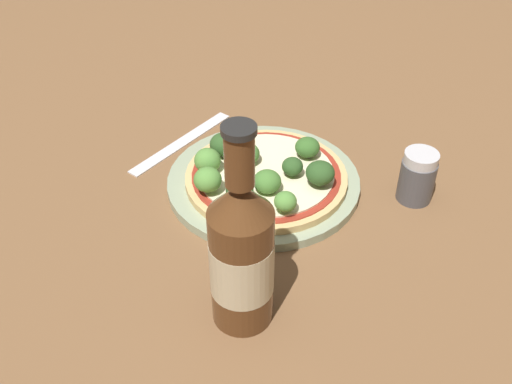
% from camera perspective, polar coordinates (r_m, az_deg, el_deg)
% --- Properties ---
extents(ground_plane, '(3.00, 3.00, 0.00)m').
position_cam_1_polar(ground_plane, '(0.77, 0.71, 0.62)').
color(ground_plane, brown).
extents(plate, '(0.25, 0.25, 0.01)m').
position_cam_1_polar(plate, '(0.76, 0.63, 0.68)').
color(plate, '#93A384').
rests_on(plate, ground_plane).
extents(pizza, '(0.20, 0.20, 0.01)m').
position_cam_1_polar(pizza, '(0.75, 0.69, 1.38)').
color(pizza, tan).
rests_on(pizza, plate).
extents(broccoli_floret_0, '(0.03, 0.03, 0.03)m').
position_cam_1_polar(broccoli_floret_0, '(0.77, 4.92, 4.27)').
color(broccoli_floret_0, '#6B8E51').
rests_on(broccoli_floret_0, pizza).
extents(broccoli_floret_1, '(0.03, 0.03, 0.03)m').
position_cam_1_polar(broccoli_floret_1, '(0.71, 1.07, 1.00)').
color(broccoli_floret_1, '#6B8E51').
rests_on(broccoli_floret_1, pizza).
extents(broccoli_floret_2, '(0.04, 0.04, 0.03)m').
position_cam_1_polar(broccoli_floret_2, '(0.72, 6.13, 1.82)').
color(broccoli_floret_2, '#6B8E51').
rests_on(broccoli_floret_2, pizza).
extents(broccoli_floret_3, '(0.03, 0.03, 0.03)m').
position_cam_1_polar(broccoli_floret_3, '(0.76, -0.84, 3.68)').
color(broccoli_floret_3, '#6B8E51').
rests_on(broccoli_floret_3, pizza).
extents(broccoli_floret_4, '(0.03, 0.03, 0.03)m').
position_cam_1_polar(broccoli_floret_4, '(0.74, 3.49, 2.44)').
color(broccoli_floret_4, '#6B8E51').
rests_on(broccoli_floret_4, pizza).
extents(broccoli_floret_5, '(0.03, 0.03, 0.03)m').
position_cam_1_polar(broccoli_floret_5, '(0.71, -4.72, 1.28)').
color(broccoli_floret_5, '#6B8E51').
rests_on(broccoli_floret_5, pizza).
extents(broccoli_floret_6, '(0.03, 0.03, 0.03)m').
position_cam_1_polar(broccoli_floret_6, '(0.68, 2.82, -0.93)').
color(broccoli_floret_6, '#6B8E51').
rests_on(broccoli_floret_6, pizza).
extents(broccoli_floret_7, '(0.03, 0.03, 0.03)m').
position_cam_1_polar(broccoli_floret_7, '(0.77, -3.21, 4.53)').
color(broccoli_floret_7, '#6B8E51').
rests_on(broccoli_floret_7, pizza).
extents(broccoli_floret_8, '(0.03, 0.03, 0.03)m').
position_cam_1_polar(broccoli_floret_8, '(0.69, -1.57, 0.20)').
color(broccoli_floret_8, '#6B8E51').
rests_on(broccoli_floret_8, pizza).
extents(broccoli_floret_9, '(0.03, 0.03, 0.03)m').
position_cam_1_polar(broccoli_floret_9, '(0.75, -4.64, 3.01)').
color(broccoli_floret_9, '#6B8E51').
rests_on(broccoli_floret_9, pizza).
extents(beer_bottle, '(0.06, 0.06, 0.23)m').
position_cam_1_polar(beer_bottle, '(0.56, -1.40, -5.92)').
color(beer_bottle, '#563319').
rests_on(beer_bottle, ground_plane).
extents(pepper_shaker, '(0.04, 0.04, 0.07)m').
position_cam_1_polar(pepper_shaker, '(0.76, 15.12, 1.43)').
color(pepper_shaker, '#4C4C51').
rests_on(pepper_shaker, ground_plane).
extents(fork, '(0.08, 0.18, 0.00)m').
position_cam_1_polar(fork, '(0.85, -7.10, 4.75)').
color(fork, silver).
rests_on(fork, ground_plane).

